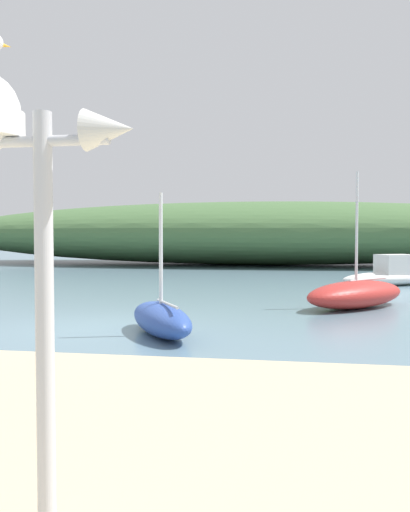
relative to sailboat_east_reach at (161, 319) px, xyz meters
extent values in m
plane|color=slate|center=(-1.80, 0.76, -0.36)|extent=(120.00, 120.00, 0.00)
ellipsoid|color=#476B3D|center=(-0.14, 27.78, 1.93)|extent=(48.81, 12.38, 4.58)
cylinder|color=silver|center=(1.15, -7.64, 1.20)|extent=(0.12, 0.12, 2.72)
cylinder|color=silver|center=(1.15, -7.64, 2.37)|extent=(0.89, 0.07, 0.07)
cone|color=silver|center=(1.60, -7.64, 2.43)|extent=(0.31, 0.27, 0.27)
cone|color=gold|center=(0.83, -7.50, 3.04)|extent=(0.06, 0.07, 0.03)
ellipsoid|color=#2D4C9E|center=(0.00, 0.00, -0.01)|extent=(2.32, 3.06, 0.69)
cylinder|color=silver|center=(0.00, 0.00, 1.40)|extent=(0.08, 0.08, 2.55)
cylinder|color=silver|center=(0.23, -0.39, 0.37)|extent=(0.73, 1.19, 0.06)
ellipsoid|color=white|center=(6.75, 12.35, -0.06)|extent=(4.39, 3.14, 0.59)
cube|color=silver|center=(7.12, 12.54, 0.49)|extent=(1.81, 1.62, 0.93)
ellipsoid|color=#B72D28|center=(4.61, 5.05, 0.04)|extent=(3.80, 3.97, 0.80)
cylinder|color=silver|center=(4.61, 5.05, 1.91)|extent=(0.08, 0.08, 3.42)
cylinder|color=silver|center=(5.02, 5.50, 0.45)|extent=(1.26, 1.38, 0.06)
camera|label=1|loc=(2.72, -10.80, 1.77)|focal=36.85mm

